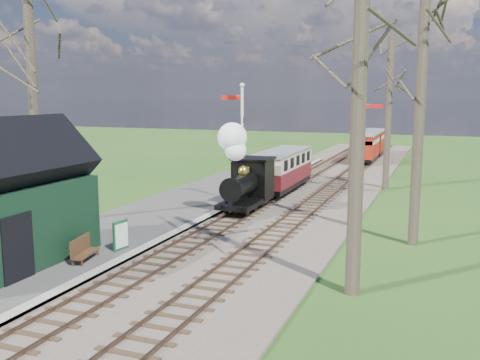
# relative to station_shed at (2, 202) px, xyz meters

# --- Properties ---
(ground) EXTENTS (140.00, 140.00, 0.00)m
(ground) POSITION_rel_station_shed_xyz_m (4.30, -4.00, -2.27)
(ground) COLOR #265019
(ground) RESTS_ON ground
(distant_hills) EXTENTS (114.40, 48.00, 22.02)m
(distant_hills) POSITION_rel_station_shed_xyz_m (5.70, 60.38, -18.47)
(distant_hills) COLOR #385B23
(distant_hills) RESTS_ON ground
(ballast_bed) EXTENTS (8.00, 60.00, 0.10)m
(ballast_bed) POSITION_rel_station_shed_xyz_m (5.60, 18.00, -2.22)
(ballast_bed) COLOR brown
(ballast_bed) RESTS_ON ground
(track_near) EXTENTS (1.60, 60.00, 0.15)m
(track_near) POSITION_rel_station_shed_xyz_m (4.30, 18.00, -2.17)
(track_near) COLOR brown
(track_near) RESTS_ON ground
(track_far) EXTENTS (1.60, 60.00, 0.15)m
(track_far) POSITION_rel_station_shed_xyz_m (6.90, 18.00, -2.17)
(track_far) COLOR brown
(track_far) RESTS_ON ground
(platform) EXTENTS (5.00, 44.00, 0.20)m
(platform) POSITION_rel_station_shed_xyz_m (0.80, 10.00, -2.17)
(platform) COLOR #474442
(platform) RESTS_ON ground
(coping_strip) EXTENTS (0.40, 44.00, 0.21)m
(coping_strip) POSITION_rel_station_shed_xyz_m (3.10, 10.00, -2.16)
(coping_strip) COLOR #B2AD9E
(coping_strip) RESTS_ON ground
(station_shed) EXTENTS (3.25, 6.30, 4.78)m
(station_shed) POSITION_rel_station_shed_xyz_m (0.00, 0.00, 0.00)
(station_shed) COLOR black
(station_shed) RESTS_ON platform
(semaphore_near) EXTENTS (1.22, 0.24, 6.22)m
(semaphore_near) POSITION_rel_station_shed_xyz_m (3.53, 12.00, 1.35)
(semaphore_near) COLOR silver
(semaphore_near) RESTS_ON ground
(semaphore_far) EXTENTS (1.22, 0.24, 5.72)m
(semaphore_far) POSITION_rel_station_shed_xyz_m (8.67, 18.00, 1.08)
(semaphore_far) COLOR silver
(semaphore_far) RESTS_ON ground
(bare_trees) EXTENTS (15.51, 22.39, 12.00)m
(bare_trees) POSITION_rel_station_shed_xyz_m (5.63, 6.10, 2.94)
(bare_trees) COLOR #382D23
(bare_trees) RESTS_ON ground
(fence_line) EXTENTS (12.60, 0.08, 1.00)m
(fence_line) POSITION_rel_station_shed_xyz_m (4.60, 32.00, -1.72)
(fence_line) COLOR slate
(fence_line) RESTS_ON ground
(locomotive) EXTENTS (1.69, 3.95, 4.23)m
(locomotive) POSITION_rel_station_shed_xyz_m (4.29, 10.55, -0.30)
(locomotive) COLOR black
(locomotive) RESTS_ON ground
(coach) EXTENTS (1.98, 6.78, 2.08)m
(coach) POSITION_rel_station_shed_xyz_m (4.30, 16.61, -0.82)
(coach) COLOR black
(coach) RESTS_ON ground
(red_carriage_a) EXTENTS (1.88, 4.65, 1.98)m
(red_carriage_a) POSITION_rel_station_shed_xyz_m (6.90, 31.61, -0.89)
(red_carriage_a) COLOR black
(red_carriage_a) RESTS_ON ground
(red_carriage_b) EXTENTS (1.88, 4.65, 1.98)m
(red_carriage_b) POSITION_rel_station_shed_xyz_m (6.90, 37.11, -0.89)
(red_carriage_b) COLOR black
(red_carriage_b) RESTS_ON ground
(sign_board) EXTENTS (0.20, 0.72, 1.05)m
(sign_board) POSITION_rel_station_shed_xyz_m (2.51, 2.80, -1.54)
(sign_board) COLOR #104F2A
(sign_board) RESTS_ON platform
(bench) EXTENTS (0.68, 1.44, 0.79)m
(bench) POSITION_rel_station_shed_xyz_m (2.01, 1.31, -1.70)
(bench) COLOR #472D19
(bench) RESTS_ON platform
(person) EXTENTS (0.35, 0.48, 1.24)m
(person) POSITION_rel_station_shed_xyz_m (1.13, 1.77, -1.45)
(person) COLOR black
(person) RESTS_ON platform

